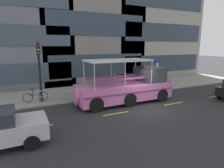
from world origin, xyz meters
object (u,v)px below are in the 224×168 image
(leaned_bicycle, at_px, (36,97))
(pedestrian_mid_left, at_px, (115,80))
(traffic_light_pole, at_px, (39,66))
(duck_tour_boat, at_px, (130,87))
(pedestrian_near_bow, at_px, (139,76))
(parking_sign, at_px, (157,69))

(leaned_bicycle, height_order, pedestrian_mid_left, pedestrian_mid_left)
(traffic_light_pole, distance_m, leaned_bicycle, 2.28)
(pedestrian_mid_left, bearing_deg, traffic_light_pole, -173.43)
(duck_tour_boat, distance_m, pedestrian_mid_left, 2.93)
(pedestrian_near_bow, bearing_deg, duck_tour_boat, -132.59)
(parking_sign, distance_m, pedestrian_near_bow, 1.83)
(traffic_light_pole, bearing_deg, duck_tour_boat, -19.52)
(leaned_bicycle, xyz_separation_m, duck_tour_boat, (6.59, -2.43, 0.53))
(parking_sign, height_order, pedestrian_near_bow, parking_sign)
(leaned_bicycle, xyz_separation_m, pedestrian_mid_left, (6.77, 0.49, 0.59))
(traffic_light_pole, height_order, duck_tour_boat, traffic_light_pole)
(parking_sign, bearing_deg, traffic_light_pole, -179.17)
(leaned_bicycle, relative_size, pedestrian_mid_left, 1.09)
(leaned_bicycle, distance_m, duck_tour_boat, 7.04)
(leaned_bicycle, distance_m, pedestrian_mid_left, 6.81)
(pedestrian_near_bow, relative_size, pedestrian_mid_left, 1.11)
(duck_tour_boat, height_order, pedestrian_near_bow, duck_tour_boat)
(traffic_light_pole, relative_size, pedestrian_mid_left, 2.69)
(duck_tour_boat, relative_size, pedestrian_near_bow, 5.03)
(duck_tour_boat, bearing_deg, leaned_bicycle, 159.76)
(parking_sign, bearing_deg, pedestrian_mid_left, 172.28)
(traffic_light_pole, bearing_deg, pedestrian_mid_left, 6.57)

